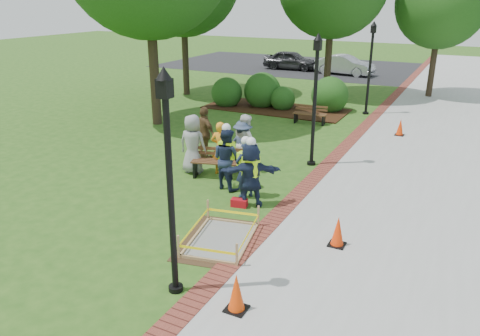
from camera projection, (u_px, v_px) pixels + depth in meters
The scene contains 31 objects.
ground at pixel (202, 216), 12.03m from camera, with size 100.00×100.00×0.00m, color #285116.
sidewalk at pixel (444, 140), 18.27m from camera, with size 6.00×60.00×0.02m, color #9E9E99.
brick_edging at pixel (361, 130), 19.65m from camera, with size 0.50×60.00×0.03m, color maroon.
mulch_bed at pixel (275, 109), 23.34m from camera, with size 7.00×3.00×0.05m, color #381E0F.
parking_lot at pixel (392, 72), 34.61m from camera, with size 36.00×12.00×0.01m, color black.
wet_concrete_pad at pixel (221, 232), 10.71m from camera, with size 2.12×2.59×0.55m.
bench_near at pixel (219, 168), 14.50m from camera, with size 1.74×0.97×0.90m.
bench_far at pixel (310, 118), 20.62m from camera, with size 1.47×0.60×0.78m.
cone_front at pixel (236, 293), 8.29m from camera, with size 0.38×0.38×0.76m.
cone_back at pixel (338, 232), 10.47m from camera, with size 0.37×0.37×0.73m.
cone_far at pixel (400, 128), 18.79m from camera, with size 0.35×0.35×0.70m.
toolbox at pixel (239, 203), 12.53m from camera, with size 0.43×0.24×0.21m, color #B50D18.
lamp_near at pixel (169, 170), 8.13m from camera, with size 0.28×0.28×4.26m.
lamp_mid at pixel (315, 91), 14.82m from camera, with size 0.28×0.28×4.26m.
lamp_far at pixel (370, 61), 21.51m from camera, with size 0.28×0.28×4.26m.
tree_right at pixel (441, 3), 24.55m from camera, with size 4.74×4.74×7.32m.
shrub_a at pixel (227, 106), 24.04m from camera, with size 1.57×1.57×1.57m, color #1D4614.
shrub_b at pixel (262, 106), 23.95m from camera, with size 1.86×1.86×1.86m, color #1D4614.
shrub_c at pixel (282, 109), 23.29m from camera, with size 1.23×1.23×1.23m, color #1D4614.
shrub_d at pixel (329, 111), 23.00m from camera, with size 1.80×1.80×1.80m, color #1D4614.
shrub_e at pixel (282, 107), 23.84m from camera, with size 1.13×1.13×1.13m, color #1D4614.
casual_person_a at pixel (193, 144), 14.68m from camera, with size 0.62×0.42×1.88m.
casual_person_b at pixel (221, 148), 14.58m from camera, with size 0.60×0.44×1.70m.
casual_person_c at pixel (246, 143), 14.92m from camera, with size 0.69×0.68×1.84m.
casual_person_d at pixel (205, 134), 15.90m from camera, with size 0.68×0.57×1.83m.
casual_person_e at pixel (243, 146), 14.89m from camera, with size 0.59×0.45×1.65m.
hivis_worker_a at pixel (251, 173), 12.29m from camera, with size 0.67×0.61×1.92m.
hivis_worker_b at pixel (246, 167), 12.88m from camera, with size 0.59×0.61×1.77m.
hivis_worker_c at pixel (227, 157), 13.43m from camera, with size 0.66×0.51×1.96m.
parked_car_a at pixel (291, 70), 35.80m from camera, with size 4.75×2.06×1.55m, color #2A292C.
parked_car_b at pixel (344, 75), 33.46m from camera, with size 4.57×1.99×1.49m, color #9B9BA0.
Camera 1 is at (5.80, -9.23, 5.33)m, focal length 35.00 mm.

